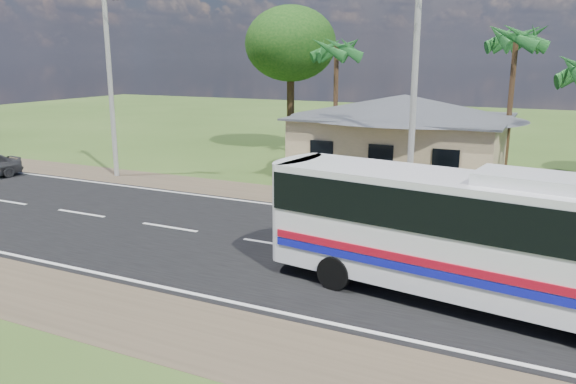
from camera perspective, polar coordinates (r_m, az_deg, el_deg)
name	(u,v)px	position (r m, az deg, el deg)	size (l,w,h in m)	color
ground	(275,245)	(19.44, -1.29, -5.36)	(120.00, 120.00, 0.00)	#2F4B1A
road	(275,244)	(19.44, -1.29, -5.33)	(120.00, 16.00, 0.03)	black
house	(403,128)	(30.50, 11.62, 6.40)	(12.40, 10.00, 5.00)	tan
utility_poles	(407,71)	(23.57, 11.97, 11.98)	(32.80, 2.22, 11.00)	#9E9E99
palm_mid	(516,40)	(31.97, 22.17, 14.13)	(2.80, 2.80, 8.20)	#47301E
palm_far	(337,50)	(34.66, 4.96, 14.13)	(2.80, 2.80, 7.70)	#47301E
tree_behind_house	(291,44)	(38.08, 0.27, 14.79)	(6.00, 6.00, 9.61)	#47301E
coach_bus	(493,231)	(14.93, 20.15, -3.75)	(11.89, 4.05, 3.63)	silver
motorcycle	(479,216)	(22.47, 18.82, -2.30)	(0.58, 1.68, 0.88)	black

